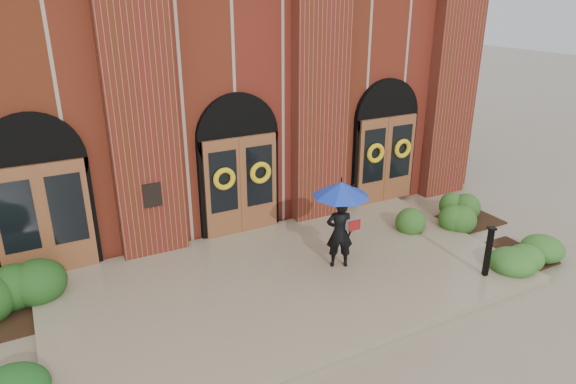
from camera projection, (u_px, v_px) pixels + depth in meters
ground at (293, 286)px, 11.04m from camera, size 90.00×90.00×0.00m
landing at (289, 279)px, 11.14m from camera, size 10.00×5.30×0.15m
church_building at (168, 69)px, 16.99m from camera, size 16.20×12.53×7.00m
man_with_umbrella at (341, 208)px, 11.06m from camera, size 1.65×1.65×2.00m
metal_post at (488, 250)px, 10.96m from camera, size 0.19×0.19×1.14m
hedge_wall_right at (451, 214)px, 13.73m from camera, size 2.71×1.09×0.70m
hedge_front_right at (509, 248)px, 12.09m from camera, size 1.58×1.35×0.56m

